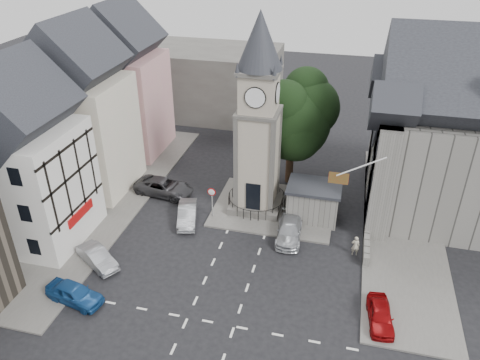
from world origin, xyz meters
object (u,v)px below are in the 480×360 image
(car_east_red, at_px, (380,315))
(stone_shelter, at_px, (313,201))
(clock_tower, at_px, (258,119))
(pedestrian, at_px, (355,246))
(car_west_blue, at_px, (74,293))

(car_east_red, bearing_deg, stone_shelter, 110.33)
(stone_shelter, bearing_deg, clock_tower, 174.16)
(stone_shelter, distance_m, pedestrian, 5.53)
(stone_shelter, height_order, car_east_red, stone_shelter)
(clock_tower, height_order, car_west_blue, clock_tower)
(car_west_blue, bearing_deg, clock_tower, -22.03)
(car_east_red, distance_m, pedestrian, 6.58)
(car_west_blue, height_order, car_east_red, car_west_blue)
(stone_shelter, bearing_deg, car_east_red, -63.20)
(stone_shelter, bearing_deg, car_west_blue, -135.94)
(car_west_blue, distance_m, car_east_red, 19.36)
(stone_shelter, xyz_separation_m, car_east_red, (5.30, -10.50, -0.94))
(pedestrian, bearing_deg, car_west_blue, 22.54)
(pedestrian, bearing_deg, clock_tower, -34.37)
(stone_shelter, distance_m, car_east_red, 11.80)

